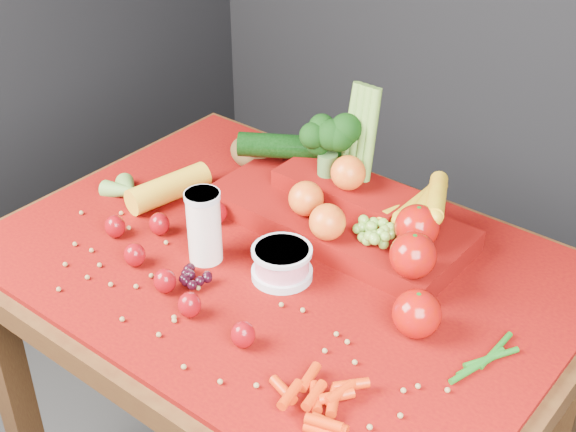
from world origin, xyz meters
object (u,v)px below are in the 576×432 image
Objects in this scene: milk_glass at (204,224)px; produce_mound at (350,207)px; table at (282,305)px; yogurt_bowl at (282,262)px.

produce_mound reaches higher than milk_glass.
milk_glass is at bearing -143.70° from table.
yogurt_bowl is 0.18× the size of produce_mound.
produce_mound is (0.16, 0.24, -0.02)m from milk_glass.
table is 0.23m from milk_glass.
milk_glass is 0.23× the size of produce_mound.
milk_glass reaches higher than table.
table is at bearing -106.96° from produce_mound.
yogurt_bowl is (0.03, -0.04, 0.14)m from table.
yogurt_bowl is 0.19m from produce_mound.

